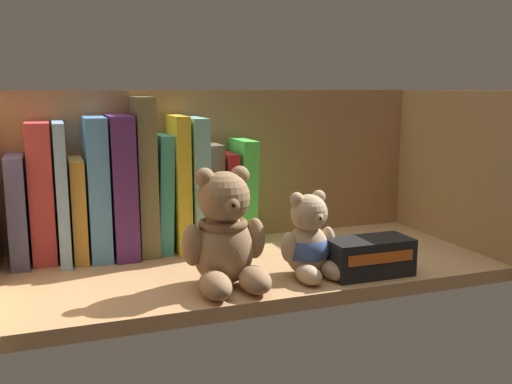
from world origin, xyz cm
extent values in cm
cube|color=tan|center=(0.00, 0.00, 1.00)|extent=(71.54, 30.92, 2.00)
cube|color=#966941|center=(0.00, 16.06, 13.90)|extent=(73.94, 1.20, 27.80)
cube|color=tan|center=(36.57, 0.00, 13.90)|extent=(1.60, 33.32, 27.80)
cube|color=#45476D|center=(-32.98, 12.75, 10.25)|extent=(2.58, 12.05, 16.49)
cube|color=#B43636|center=(-29.59, 12.75, 12.60)|extent=(3.46, 9.49, 21.19)
cube|color=#7CA4C9|center=(-26.69, 12.75, 12.63)|extent=(1.62, 14.83, 21.26)
cube|color=gold|center=(-24.46, 12.75, 9.83)|extent=(2.10, 12.15, 15.66)
cube|color=#4E8AC2|center=(-21.47, 12.75, 12.94)|extent=(3.14, 13.12, 21.89)
cube|color=#4F2563|center=(-17.75, 12.75, 13.05)|extent=(3.68, 14.08, 22.11)
cube|color=olive|center=(-14.17, 12.75, 14.42)|extent=(2.88, 12.13, 24.84)
cube|color=teal|center=(-11.27, 12.75, 11.45)|extent=(2.90, 10.38, 18.96)
cube|color=gold|center=(-8.70, 12.75, 12.95)|extent=(2.21, 12.71, 21.90)
cube|color=#70B0A8|center=(-6.03, 12.75, 12.79)|extent=(2.40, 14.79, 21.57)
cube|color=brown|center=(-3.12, 12.75, 10.58)|extent=(2.68, 9.64, 17.15)
cube|color=maroon|center=(-0.54, 12.75, 9.86)|extent=(1.77, 12.11, 15.72)
cube|color=#47CB44|center=(2.04, 12.75, 10.88)|extent=(3.29, 12.29, 17.83)
ellipsoid|color=#93704C|center=(-6.92, -7.71, 6.87)|extent=(8.29, 7.60, 9.75)
sphere|color=#93704C|center=(-6.90, -8.19, 14.05)|extent=(6.93, 6.93, 6.93)
sphere|color=#93704C|center=(-9.35, -7.82, 16.75)|extent=(2.60, 2.60, 2.60)
sphere|color=#93704C|center=(-4.50, -7.60, 16.75)|extent=(2.60, 2.60, 2.60)
sphere|color=#9B754E|center=(-6.79, -10.65, 13.63)|extent=(2.60, 2.60, 2.60)
sphere|color=black|center=(-6.75, -11.56, 13.70)|extent=(0.91, 0.91, 0.91)
ellipsoid|color=#93704C|center=(-9.39, -12.46, 3.73)|extent=(4.19, 6.67, 3.47)
ellipsoid|color=#93704C|center=(-4.03, -12.21, 3.73)|extent=(4.19, 6.67, 3.47)
ellipsoid|color=#93704C|center=(-11.28, -8.39, 8.09)|extent=(2.94, 2.94, 5.63)
ellipsoid|color=#93704C|center=(-2.52, -8.00, 8.09)|extent=(2.94, 2.94, 5.63)
torus|color=brown|center=(-6.92, -7.71, 10.38)|extent=(6.66, 6.66, 1.25)
ellipsoid|color=tan|center=(5.36, -7.86, 5.67)|extent=(6.24, 5.73, 7.34)
sphere|color=tan|center=(5.42, -8.22, 11.07)|extent=(5.22, 5.22, 5.22)
sphere|color=tan|center=(3.55, -8.15, 13.11)|extent=(1.96, 1.96, 1.96)
sphere|color=tan|center=(7.16, -7.58, 13.11)|extent=(1.96, 1.96, 1.96)
sphere|color=tan|center=(5.71, -10.05, 10.76)|extent=(1.96, 1.96, 1.96)
sphere|color=black|center=(5.81, -10.73, 10.81)|extent=(0.69, 0.69, 0.69)
ellipsoid|color=tan|center=(3.91, -11.62, 3.30)|extent=(3.67, 5.29, 2.61)
ellipsoid|color=tan|center=(7.90, -10.99, 3.30)|extent=(3.67, 5.29, 2.61)
ellipsoid|color=tan|center=(2.15, -8.74, 6.59)|extent=(2.43, 2.43, 4.24)
ellipsoid|color=tan|center=(8.68, -7.71, 6.59)|extent=(2.43, 2.43, 4.24)
ellipsoid|color=#3D548F|center=(5.36, -7.86, 5.85)|extent=(6.75, 6.24, 5.14)
cube|color=black|center=(13.72, -10.88, 4.63)|extent=(11.88, 5.82, 5.26)
cube|color=orange|center=(13.72, -13.87, 5.29)|extent=(10.10, 0.16, 1.47)
camera|label=1|loc=(-27.75, -78.33, 28.13)|focal=39.93mm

